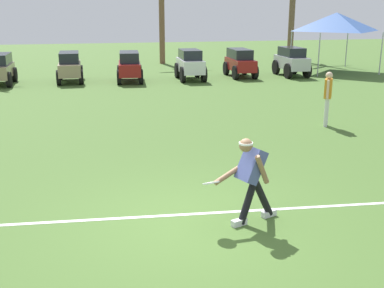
{
  "coord_description": "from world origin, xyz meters",
  "views": [
    {
      "loc": [
        -1.47,
        -6.88,
        3.32
      ],
      "look_at": [
        0.3,
        1.39,
        0.9
      ],
      "focal_mm": 45.0,
      "sensor_mm": 36.0,
      "label": 1
    }
  ],
  "objects_px": {
    "frisbee_in_flight": "(211,183)",
    "event_tent": "(336,22)",
    "frisbee_thrower": "(251,175)",
    "palm_tree_left_of_centre": "(162,9)",
    "teammate_near_sideline": "(328,94)",
    "palm_tree_right_of_centre": "(292,12)",
    "parked_car_slot_b": "(70,66)",
    "parked_car_slot_a": "(0,68)",
    "parked_car_slot_f": "(291,61)",
    "parked_car_slot_d": "(190,64)",
    "parked_car_slot_e": "(240,62)",
    "parked_car_slot_c": "(129,66)"
  },
  "relations": [
    {
      "from": "frisbee_in_flight",
      "to": "parked_car_slot_a",
      "type": "bearing_deg",
      "value": 109.38
    },
    {
      "from": "parked_car_slot_e",
      "to": "event_tent",
      "type": "relative_size",
      "value": 0.68
    },
    {
      "from": "frisbee_thrower",
      "to": "teammate_near_sideline",
      "type": "bearing_deg",
      "value": 53.41
    },
    {
      "from": "palm_tree_right_of_centre",
      "to": "frisbee_thrower",
      "type": "bearing_deg",
      "value": -114.52
    },
    {
      "from": "palm_tree_right_of_centre",
      "to": "teammate_near_sideline",
      "type": "bearing_deg",
      "value": -109.85
    },
    {
      "from": "frisbee_thrower",
      "to": "parked_car_slot_e",
      "type": "bearing_deg",
      "value": 73.0
    },
    {
      "from": "frisbee_thrower",
      "to": "teammate_near_sideline",
      "type": "distance_m",
      "value": 7.09
    },
    {
      "from": "parked_car_slot_a",
      "to": "parked_car_slot_c",
      "type": "bearing_deg",
      "value": -2.54
    },
    {
      "from": "parked_car_slot_f",
      "to": "palm_tree_right_of_centre",
      "type": "bearing_deg",
      "value": 67.45
    },
    {
      "from": "frisbee_in_flight",
      "to": "event_tent",
      "type": "distance_m",
      "value": 20.2
    },
    {
      "from": "teammate_near_sideline",
      "to": "parked_car_slot_b",
      "type": "relative_size",
      "value": 0.65
    },
    {
      "from": "parked_car_slot_a",
      "to": "palm_tree_left_of_centre",
      "type": "relative_size",
      "value": 0.46
    },
    {
      "from": "event_tent",
      "to": "palm_tree_left_of_centre",
      "type": "bearing_deg",
      "value": 146.3
    },
    {
      "from": "parked_car_slot_a",
      "to": "parked_car_slot_f",
      "type": "height_order",
      "value": "parked_car_slot_f"
    },
    {
      "from": "frisbee_thrower",
      "to": "parked_car_slot_f",
      "type": "height_order",
      "value": "frisbee_thrower"
    },
    {
      "from": "parked_car_slot_d",
      "to": "palm_tree_left_of_centre",
      "type": "distance_m",
      "value": 7.34
    },
    {
      "from": "parked_car_slot_d",
      "to": "event_tent",
      "type": "bearing_deg",
      "value": 9.91
    },
    {
      "from": "parked_car_slot_d",
      "to": "parked_car_slot_e",
      "type": "bearing_deg",
      "value": 10.59
    },
    {
      "from": "parked_car_slot_c",
      "to": "parked_car_slot_e",
      "type": "bearing_deg",
      "value": 4.45
    },
    {
      "from": "parked_car_slot_e",
      "to": "event_tent",
      "type": "bearing_deg",
      "value": 9.58
    },
    {
      "from": "frisbee_thrower",
      "to": "palm_tree_left_of_centre",
      "type": "distance_m",
      "value": 22.58
    },
    {
      "from": "frisbee_in_flight",
      "to": "parked_car_slot_b",
      "type": "bearing_deg",
      "value": 99.12
    },
    {
      "from": "teammate_near_sideline",
      "to": "event_tent",
      "type": "bearing_deg",
      "value": 61.36
    },
    {
      "from": "parked_car_slot_b",
      "to": "event_tent",
      "type": "bearing_deg",
      "value": 3.82
    },
    {
      "from": "teammate_near_sideline",
      "to": "parked_car_slot_e",
      "type": "xyz_separation_m",
      "value": [
        0.64,
        10.23,
        -0.22
      ]
    },
    {
      "from": "palm_tree_left_of_centre",
      "to": "parked_car_slot_d",
      "type": "bearing_deg",
      "value": -87.9
    },
    {
      "from": "parked_car_slot_b",
      "to": "parked_car_slot_f",
      "type": "height_order",
      "value": "parked_car_slot_f"
    },
    {
      "from": "frisbee_in_flight",
      "to": "parked_car_slot_c",
      "type": "bearing_deg",
      "value": 89.62
    },
    {
      "from": "parked_car_slot_a",
      "to": "parked_car_slot_b",
      "type": "relative_size",
      "value": 1.0
    },
    {
      "from": "frisbee_thrower",
      "to": "palm_tree_left_of_centre",
      "type": "bearing_deg",
      "value": 84.84
    },
    {
      "from": "frisbee_in_flight",
      "to": "parked_car_slot_f",
      "type": "distance_m",
      "value": 17.65
    },
    {
      "from": "frisbee_thrower",
      "to": "parked_car_slot_b",
      "type": "bearing_deg",
      "value": 101.41
    },
    {
      "from": "teammate_near_sideline",
      "to": "parked_car_slot_d",
      "type": "bearing_deg",
      "value": 101.31
    },
    {
      "from": "frisbee_in_flight",
      "to": "parked_car_slot_a",
      "type": "xyz_separation_m",
      "value": [
        -5.55,
        15.78,
        -0.01
      ]
    },
    {
      "from": "parked_car_slot_e",
      "to": "event_tent",
      "type": "distance_m",
      "value": 5.82
    },
    {
      "from": "parked_car_slot_c",
      "to": "parked_car_slot_b",
      "type": "bearing_deg",
      "value": 170.7
    },
    {
      "from": "parked_car_slot_c",
      "to": "parked_car_slot_d",
      "type": "relative_size",
      "value": 1.04
    },
    {
      "from": "frisbee_thrower",
      "to": "parked_car_slot_b",
      "type": "height_order",
      "value": "frisbee_thrower"
    },
    {
      "from": "palm_tree_right_of_centre",
      "to": "parked_car_slot_c",
      "type": "bearing_deg",
      "value": -146.34
    },
    {
      "from": "frisbee_thrower",
      "to": "parked_car_slot_e",
      "type": "relative_size",
      "value": 0.58
    },
    {
      "from": "parked_car_slot_a",
      "to": "parked_car_slot_f",
      "type": "distance_m",
      "value": 13.64
    },
    {
      "from": "frisbee_in_flight",
      "to": "frisbee_thrower",
      "type": "bearing_deg",
      "value": 3.12
    },
    {
      "from": "frisbee_thrower",
      "to": "parked_car_slot_b",
      "type": "relative_size",
      "value": 0.58
    },
    {
      "from": "palm_tree_left_of_centre",
      "to": "palm_tree_right_of_centre",
      "type": "xyz_separation_m",
      "value": [
        8.37,
        0.42,
        -0.14
      ]
    },
    {
      "from": "frisbee_in_flight",
      "to": "parked_car_slot_d",
      "type": "distance_m",
      "value": 15.74
    },
    {
      "from": "frisbee_in_flight",
      "to": "parked_car_slot_e",
      "type": "bearing_deg",
      "value": 70.92
    },
    {
      "from": "parked_car_slot_f",
      "to": "palm_tree_left_of_centre",
      "type": "distance_m",
      "value": 8.95
    },
    {
      "from": "parked_car_slot_f",
      "to": "palm_tree_right_of_centre",
      "type": "height_order",
      "value": "palm_tree_right_of_centre"
    },
    {
      "from": "parked_car_slot_a",
      "to": "teammate_near_sideline",
      "type": "bearing_deg",
      "value": -43.97
    },
    {
      "from": "frisbee_in_flight",
      "to": "event_tent",
      "type": "xyz_separation_m",
      "value": [
        10.96,
        16.87,
        1.83
      ]
    }
  ]
}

